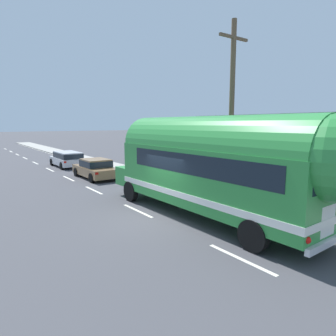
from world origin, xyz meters
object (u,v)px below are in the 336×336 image
painted_bus (216,163)px  car_second (67,158)px  car_lead (96,168)px  utility_pole (231,111)px

painted_bus → car_second: 18.42m
painted_bus → car_lead: (-0.18, 11.64, -1.57)m
utility_pole → car_lead: (-2.73, 10.05, -3.69)m
car_lead → car_second: 6.72m
painted_bus → car_second: bearing=90.3°
utility_pole → car_lead: size_ratio=1.94×
utility_pole → painted_bus: 3.68m
painted_bus → car_lead: size_ratio=2.71×
utility_pole → car_second: bearing=98.9°
painted_bus → car_lead: painted_bus is taller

